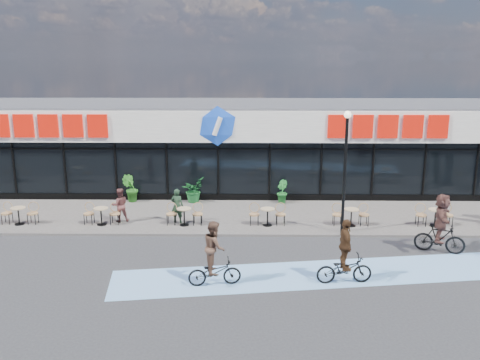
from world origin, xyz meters
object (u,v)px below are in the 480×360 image
object	(u,v)px
cyclist_b	(441,226)
patron_right	(120,205)
lamp_post	(345,161)
cyclist_a	(345,260)
potted_plant_mid	(193,190)
potted_plant_left	(130,188)
potted_plant_right	(282,191)
patron_left	(177,206)

from	to	relation	value
cyclist_b	patron_right	bearing A→B (deg)	165.84
lamp_post	cyclist_a	world-z (taller)	lamp_post
lamp_post	cyclist_a	size ratio (longest dim) A/B	2.31
potted_plant_mid	cyclist_b	distance (m)	11.47
potted_plant_left	cyclist_b	size ratio (longest dim) A/B	0.60
lamp_post	potted_plant_mid	size ratio (longest dim) A/B	4.09
potted_plant_right	cyclist_a	distance (m)	8.85
potted_plant_mid	cyclist_a	world-z (taller)	cyclist_a
potted_plant_mid	patron_left	bearing A→B (deg)	-96.24
potted_plant_right	cyclist_b	size ratio (longest dim) A/B	0.50
potted_plant_right	potted_plant_mid	bearing A→B (deg)	178.74
lamp_post	potted_plant_left	bearing A→B (deg)	155.44
patron_right	patron_left	bearing A→B (deg)	157.70
potted_plant_left	potted_plant_right	xyz separation A→B (m)	(7.34, -0.08, -0.11)
patron_left	cyclist_a	distance (m)	8.28
potted_plant_left	potted_plant_mid	bearing A→B (deg)	0.22
potted_plant_left	potted_plant_right	world-z (taller)	potted_plant_left
potted_plant_mid	cyclist_b	world-z (taller)	cyclist_b
potted_plant_left	potted_plant_mid	xyz separation A→B (m)	(3.05, 0.01, -0.07)
potted_plant_right	patron_right	world-z (taller)	patron_right
patron_left	cyclist_b	size ratio (longest dim) A/B	0.66
lamp_post	potted_plant_right	bearing A→B (deg)	116.77
patron_left	cyclist_a	world-z (taller)	cyclist_a
patron_right	cyclist_a	distance (m)	10.28
potted_plant_right	cyclist_a	bearing A→B (deg)	-80.91
potted_plant_right	cyclist_a	xyz separation A→B (m)	(1.40, -8.73, 0.13)
cyclist_a	patron_left	bearing A→B (deg)	136.83
potted_plant_left	patron_right	world-z (taller)	patron_right
potted_plant_left	cyclist_b	xyz separation A→B (m)	(12.70, -6.18, 0.27)
cyclist_a	cyclist_b	size ratio (longest dim) A/B	0.95
potted_plant_mid	patron_right	size ratio (longest dim) A/B	0.82
potted_plant_right	patron_left	distance (m)	5.57
patron_right	cyclist_a	world-z (taller)	cyclist_a
potted_plant_left	cyclist_b	distance (m)	14.13
potted_plant_mid	patron_right	world-z (taller)	patron_right
cyclist_a	lamp_post	bearing A→B (deg)	80.50
lamp_post	potted_plant_right	world-z (taller)	lamp_post
lamp_post	cyclist_a	distance (m)	5.06
potted_plant_left	patron_left	bearing A→B (deg)	-49.39
lamp_post	patron_left	size ratio (longest dim) A/B	3.30
patron_left	cyclist_b	bearing A→B (deg)	175.63
potted_plant_right	patron_right	bearing A→B (deg)	-157.41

